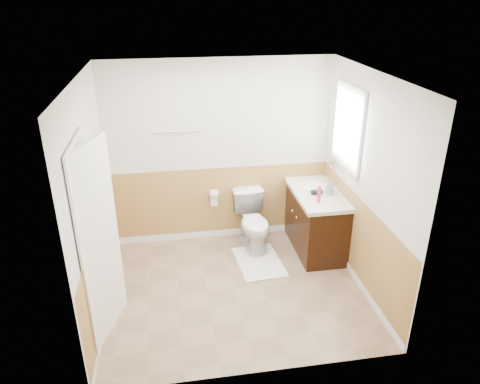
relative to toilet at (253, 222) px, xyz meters
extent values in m
plane|color=#8C7051|center=(-0.39, -0.91, -0.38)|extent=(3.00, 3.00, 0.00)
plane|color=white|center=(-0.39, -0.91, 2.12)|extent=(3.00, 3.00, 0.00)
plane|color=silver|center=(-0.39, 0.39, 0.87)|extent=(3.00, 0.00, 3.00)
plane|color=silver|center=(-0.39, -2.21, 0.87)|extent=(3.00, 0.00, 3.00)
plane|color=silver|center=(-1.89, -0.91, 0.87)|extent=(0.00, 3.00, 3.00)
plane|color=silver|center=(1.11, -0.91, 0.87)|extent=(0.00, 3.00, 3.00)
plane|color=tan|center=(-0.39, 0.38, 0.12)|extent=(3.00, 0.00, 3.00)
plane|color=tan|center=(-0.39, -2.20, 0.12)|extent=(3.00, 0.00, 3.00)
plane|color=tan|center=(-1.88, -0.91, 0.12)|extent=(0.00, 2.60, 2.60)
plane|color=tan|center=(1.09, -0.91, 0.12)|extent=(0.00, 2.60, 2.60)
imported|color=white|center=(0.00, 0.00, 0.00)|extent=(0.48, 0.78, 0.76)
cube|color=white|center=(0.00, -0.41, -0.37)|extent=(0.61, 0.84, 0.02)
cube|color=black|center=(0.82, -0.17, 0.02)|extent=(0.55, 1.10, 0.80)
sphere|color=silver|center=(0.52, -0.27, 0.17)|extent=(0.03, 0.03, 0.03)
sphere|color=silver|center=(0.52, -0.07, 0.17)|extent=(0.03, 0.03, 0.03)
cube|color=silver|center=(0.81, -0.17, 0.44)|extent=(0.60, 1.15, 0.05)
cylinder|color=white|center=(0.82, -0.02, 0.48)|extent=(0.36, 0.36, 0.02)
cylinder|color=silver|center=(1.00, -0.02, 0.54)|extent=(0.02, 0.02, 0.14)
cylinder|color=#DC396D|center=(0.72, -0.48, 0.58)|extent=(0.05, 0.05, 0.22)
imported|color=#9398A6|center=(0.94, -0.26, 0.56)|extent=(0.10, 0.10, 0.18)
cylinder|color=black|center=(0.77, -0.25, 0.50)|extent=(0.14, 0.07, 0.07)
cylinder|color=black|center=(0.74, -0.26, 0.47)|extent=(0.03, 0.03, 0.07)
cube|color=silver|center=(1.08, 0.19, 1.17)|extent=(0.02, 0.35, 0.90)
cube|color=white|center=(1.08, -0.32, 1.37)|extent=(0.04, 0.80, 1.00)
cube|color=white|center=(1.09, -0.32, 1.37)|extent=(0.01, 0.70, 0.90)
cube|color=white|center=(-1.79, -1.36, 0.64)|extent=(0.29, 0.78, 2.04)
cube|color=white|center=(-1.87, -1.36, 0.65)|extent=(0.02, 0.92, 2.10)
sphere|color=silver|center=(-1.73, -1.03, 0.57)|extent=(0.06, 0.06, 0.06)
cylinder|color=silver|center=(-0.94, 0.34, 1.22)|extent=(0.62, 0.02, 0.02)
cylinder|color=silver|center=(-0.49, 0.32, 0.32)|extent=(0.14, 0.02, 0.02)
cylinder|color=white|center=(-0.49, 0.32, 0.32)|extent=(0.10, 0.11, 0.11)
cube|color=white|center=(-0.49, 0.32, 0.21)|extent=(0.10, 0.01, 0.16)
camera|label=1|loc=(-1.06, -5.28, 2.91)|focal=33.83mm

